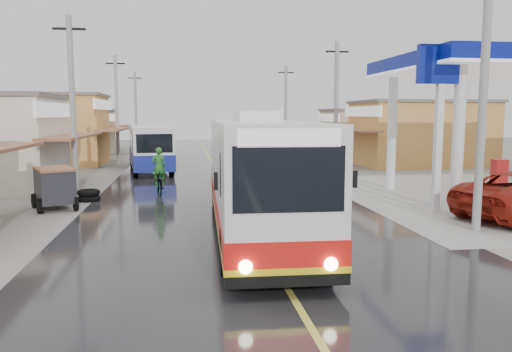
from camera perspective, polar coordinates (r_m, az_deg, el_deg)
The scene contains 12 objects.
ground at distance 14.93m, azimuth 0.19°, elevation -7.24°, with size 120.00×120.00×0.00m, color slate.
road at distance 29.62m, azimuth -4.06°, elevation -0.10°, with size 12.00×90.00×0.02m, color black.
centre_line at distance 29.62m, azimuth -4.06°, elevation -0.08°, with size 0.15×90.00×0.01m, color #D8CC4C.
shopfronts_left at distance 34.30m, azimuth -26.67°, elevation 0.12°, with size 11.00×44.00×5.20m, color tan, non-canonical shape.
shopfronts_right at distance 31.61m, azimuth 24.63°, elevation -0.30°, with size 11.00×44.00×4.80m, color beige, non-canonical shape.
utility_poles_left at distance 30.93m, azimuth -17.25°, elevation -0.12°, with size 1.60×50.00×8.00m, color gray, non-canonical shape.
utility_poles_right at distance 30.92m, azimuth 8.98°, elevation 0.11°, with size 1.60×36.00×8.00m, color gray, non-canonical shape.
coach_bus at distance 15.54m, azimuth -0.08°, elevation 0.15°, with size 3.10×12.16×3.77m.
second_bus at distance 33.15m, azimuth -12.04°, elevation 3.23°, with size 3.47×9.02×2.92m.
cyclist at distance 23.62m, azimuth -11.00°, elevation -0.30°, with size 0.97×2.11×2.19m.
tricycle_near at distance 20.98m, azimuth -22.06°, elevation -1.01°, with size 2.13×2.35×1.64m.
tyre_stack at distance 22.50m, azimuth -18.56°, elevation -2.12°, with size 0.97×0.97×0.49m.
Camera 1 is at (-2.12, -14.32, 3.69)m, focal length 35.00 mm.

